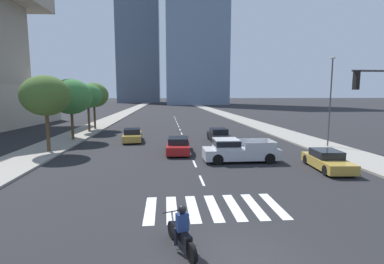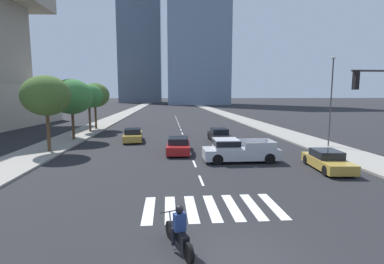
{
  "view_description": "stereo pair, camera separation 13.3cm",
  "coord_description": "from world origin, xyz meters",
  "px_view_note": "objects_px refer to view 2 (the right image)",
  "views": [
    {
      "loc": [
        -2.03,
        -7.75,
        4.84
      ],
      "look_at": [
        0.0,
        14.01,
        2.0
      ],
      "focal_mm": 27.0,
      "sensor_mm": 36.0,
      "label": 1
    },
    {
      "loc": [
        -1.89,
        -7.76,
        4.84
      ],
      "look_at": [
        0.0,
        14.01,
        2.0
      ],
      "focal_mm": 27.0,
      "sensor_mm": 36.0,
      "label": 2
    }
  ],
  "objects_px": {
    "pickup_truck": "(237,150)",
    "sedan_red_0": "(179,145)",
    "street_tree_fourth": "(95,95)",
    "sedan_gold_2": "(327,161)",
    "motorcycle_lead": "(179,232)",
    "sedan_black_1": "(219,135)",
    "street_tree_second": "(72,97)",
    "street_tree_third": "(89,96)",
    "sedan_gold_3": "(133,135)",
    "street_lamp_east": "(331,95)",
    "street_tree_nearest": "(46,96)"
  },
  "relations": [
    {
      "from": "pickup_truck",
      "to": "sedan_red_0",
      "type": "xyz_separation_m",
      "value": [
        -4.1,
        3.61,
        -0.2
      ]
    },
    {
      "from": "pickup_truck",
      "to": "street_tree_second",
      "type": "height_order",
      "value": "street_tree_second"
    },
    {
      "from": "street_tree_fourth",
      "to": "sedan_gold_3",
      "type": "bearing_deg",
      "value": -59.45
    },
    {
      "from": "sedan_red_0",
      "to": "street_tree_fourth",
      "type": "distance_m",
      "value": 20.55
    },
    {
      "from": "motorcycle_lead",
      "to": "sedan_black_1",
      "type": "relative_size",
      "value": 0.47
    },
    {
      "from": "pickup_truck",
      "to": "sedan_black_1",
      "type": "bearing_deg",
      "value": -92.59
    },
    {
      "from": "pickup_truck",
      "to": "street_tree_third",
      "type": "height_order",
      "value": "street_tree_third"
    },
    {
      "from": "street_tree_third",
      "to": "sedan_gold_3",
      "type": "bearing_deg",
      "value": -50.22
    },
    {
      "from": "motorcycle_lead",
      "to": "sedan_gold_2",
      "type": "xyz_separation_m",
      "value": [
        10.02,
        8.99,
        -0.01
      ]
    },
    {
      "from": "street_tree_fourth",
      "to": "sedan_gold_2",
      "type": "bearing_deg",
      "value": -49.15
    },
    {
      "from": "sedan_black_1",
      "to": "street_tree_fourth",
      "type": "bearing_deg",
      "value": -127.87
    },
    {
      "from": "sedan_red_0",
      "to": "street_tree_nearest",
      "type": "relative_size",
      "value": 0.77
    },
    {
      "from": "pickup_truck",
      "to": "sedan_red_0",
      "type": "distance_m",
      "value": 5.46
    },
    {
      "from": "street_lamp_east",
      "to": "street_tree_fourth",
      "type": "bearing_deg",
      "value": 147.03
    },
    {
      "from": "motorcycle_lead",
      "to": "sedan_black_1",
      "type": "xyz_separation_m",
      "value": [
        5.14,
        21.05,
        0.02
      ]
    },
    {
      "from": "sedan_gold_2",
      "to": "sedan_gold_3",
      "type": "xyz_separation_m",
      "value": [
        -13.92,
        12.72,
        0.04
      ]
    },
    {
      "from": "sedan_red_0",
      "to": "street_tree_second",
      "type": "distance_m",
      "value": 13.59
    },
    {
      "from": "street_lamp_east",
      "to": "street_tree_fourth",
      "type": "distance_m",
      "value": 29.28
    },
    {
      "from": "sedan_gold_3",
      "to": "sedan_red_0",
      "type": "bearing_deg",
      "value": -149.29
    },
    {
      "from": "sedan_gold_2",
      "to": "street_lamp_east",
      "type": "xyz_separation_m",
      "value": [
        4.38,
        7.41,
        4.19
      ]
    },
    {
      "from": "street_tree_second",
      "to": "sedan_black_1",
      "type": "bearing_deg",
      "value": -5.7
    },
    {
      "from": "sedan_red_0",
      "to": "sedan_black_1",
      "type": "relative_size",
      "value": 1.08
    },
    {
      "from": "sedan_black_1",
      "to": "street_tree_second",
      "type": "xyz_separation_m",
      "value": [
        -15.3,
        1.53,
        4.02
      ]
    },
    {
      "from": "motorcycle_lead",
      "to": "street_tree_nearest",
      "type": "xyz_separation_m",
      "value": [
        -10.16,
        16.19,
        4.16
      ]
    },
    {
      "from": "street_lamp_east",
      "to": "street_tree_second",
      "type": "bearing_deg",
      "value": 165.86
    },
    {
      "from": "sedan_gold_3",
      "to": "street_lamp_east",
      "type": "bearing_deg",
      "value": -110.72
    },
    {
      "from": "sedan_gold_2",
      "to": "street_tree_fourth",
      "type": "relative_size",
      "value": 0.72
    },
    {
      "from": "street_tree_third",
      "to": "sedan_black_1",
      "type": "bearing_deg",
      "value": -28.14
    },
    {
      "from": "sedan_gold_2",
      "to": "sedan_gold_3",
      "type": "bearing_deg",
      "value": -127.45
    },
    {
      "from": "motorcycle_lead",
      "to": "sedan_red_0",
      "type": "distance_m",
      "value": 15.34
    },
    {
      "from": "motorcycle_lead",
      "to": "sedan_gold_2",
      "type": "relative_size",
      "value": 0.47
    },
    {
      "from": "motorcycle_lead",
      "to": "street_tree_nearest",
      "type": "relative_size",
      "value": 0.34
    },
    {
      "from": "street_tree_second",
      "to": "street_tree_third",
      "type": "height_order",
      "value": "street_tree_second"
    },
    {
      "from": "street_tree_fourth",
      "to": "sedan_black_1",
      "type": "bearing_deg",
      "value": -36.39
    },
    {
      "from": "sedan_gold_3",
      "to": "street_tree_nearest",
      "type": "xyz_separation_m",
      "value": [
        -6.27,
        -5.51,
        4.13
      ]
    },
    {
      "from": "sedan_red_0",
      "to": "street_lamp_east",
      "type": "xyz_separation_m",
      "value": [
        13.79,
        1.06,
        4.15
      ]
    },
    {
      "from": "sedan_gold_3",
      "to": "street_tree_nearest",
      "type": "bearing_deg",
      "value": 126.76
    },
    {
      "from": "pickup_truck",
      "to": "street_tree_third",
      "type": "xyz_separation_m",
      "value": [
        -14.87,
        17.51,
        3.85
      ]
    },
    {
      "from": "sedan_gold_3",
      "to": "street_tree_fourth",
      "type": "relative_size",
      "value": 0.75
    },
    {
      "from": "pickup_truck",
      "to": "street_lamp_east",
      "type": "relative_size",
      "value": 0.68
    },
    {
      "from": "pickup_truck",
      "to": "sedan_gold_3",
      "type": "distance_m",
      "value": 13.18
    },
    {
      "from": "sedan_black_1",
      "to": "street_tree_third",
      "type": "xyz_separation_m",
      "value": [
        -15.3,
        8.18,
        4.06
      ]
    },
    {
      "from": "street_tree_nearest",
      "to": "street_tree_second",
      "type": "height_order",
      "value": "street_tree_second"
    },
    {
      "from": "sedan_red_0",
      "to": "street_tree_fourth",
      "type": "xyz_separation_m",
      "value": [
        -10.78,
        17.0,
        4.15
      ]
    },
    {
      "from": "street_tree_nearest",
      "to": "street_tree_fourth",
      "type": "xyz_separation_m",
      "value": [
        0.0,
        16.14,
        0.01
      ]
    },
    {
      "from": "street_tree_second",
      "to": "sedan_gold_2",
      "type": "bearing_deg",
      "value": -33.96
    },
    {
      "from": "sedan_gold_3",
      "to": "sedan_gold_2",
      "type": "bearing_deg",
      "value": -136.97
    },
    {
      "from": "sedan_red_0",
      "to": "sedan_black_1",
      "type": "distance_m",
      "value": 7.3
    },
    {
      "from": "street_tree_third",
      "to": "street_tree_fourth",
      "type": "height_order",
      "value": "street_tree_fourth"
    },
    {
      "from": "sedan_gold_2",
      "to": "street_tree_third",
      "type": "distance_m",
      "value": 28.88
    }
  ]
}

